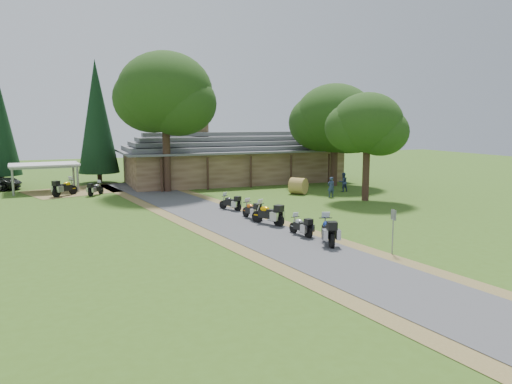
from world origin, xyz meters
name	(u,v)px	position (x,y,z in m)	size (l,w,h in m)	color
ground	(283,243)	(0.00, 0.00, 0.00)	(120.00, 120.00, 0.00)	#385718
driveway	(245,227)	(-0.50, 4.00, 0.00)	(46.00, 46.00, 0.00)	#434345
lodge	(234,157)	(6.00, 24.00, 2.45)	(21.40, 9.40, 4.90)	brown
carport	(45,178)	(-11.04, 23.64, 1.18)	(5.44, 3.62, 2.36)	silver
motorcycle_row_a	(328,229)	(1.91, -1.07, 0.73)	(2.12, 0.69, 1.45)	navy
motorcycle_row_b	(301,225)	(1.48, 0.98, 0.57)	(1.67, 0.55, 1.14)	#9FA2A7
motorcycle_row_c	(268,213)	(0.99, 4.17, 0.70)	(2.05, 0.67, 1.40)	#E7A100
motorcycle_row_d	(252,209)	(0.73, 6.06, 0.60)	(1.76, 0.58, 1.21)	#CA5910
motorcycle_row_e	(230,202)	(0.51, 9.38, 0.57)	(1.66, 0.54, 1.14)	black
motorcycle_carport_a	(65,187)	(-9.57, 20.34, 0.73)	(2.14, 0.70, 1.47)	#D6A709
motorcycle_carport_b	(96,188)	(-7.27, 19.76, 0.58)	(1.69, 0.55, 1.16)	gray
person_a	(331,185)	(9.71, 11.84, 0.93)	(0.53, 0.38, 1.86)	navy
person_b	(343,180)	(12.22, 14.07, 0.94)	(0.54, 0.39, 1.89)	navy
hay_bale	(298,186)	(8.09, 14.26, 0.67)	(1.33, 1.33, 1.22)	olive
sign_post	(393,232)	(3.68, -3.75, 1.02)	(0.37, 0.06, 2.05)	gray
oak_lodge_left	(166,112)	(-1.50, 19.67, 6.66)	(7.80, 7.80, 13.32)	black
oak_lodge_right	(335,131)	(13.48, 17.73, 4.95)	(7.31, 7.31, 9.91)	black
oak_driveway	(367,138)	(11.28, 9.47, 4.67)	(5.23, 5.23, 9.34)	black
cedar_near	(97,122)	(-6.27, 27.87, 5.80)	(3.78, 3.78, 11.61)	black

